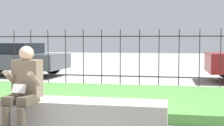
# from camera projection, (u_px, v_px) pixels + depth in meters

# --- Properties ---
(stone_bench) EXTENTS (2.42, 0.58, 0.50)m
(stone_bench) POSITION_uv_depth(u_px,v_px,m) (84.00, 119.00, 4.60)
(stone_bench) COLOR gray
(stone_bench) RESTS_ON ground_plane
(person_seated_reader) EXTENTS (0.42, 0.73, 1.30)m
(person_seated_reader) POSITION_uv_depth(u_px,v_px,m) (24.00, 87.00, 4.39)
(person_seated_reader) COLOR black
(person_seated_reader) RESTS_ON ground_plane
(grass_berm) EXTENTS (10.35, 3.23, 0.18)m
(grass_berm) POSITION_uv_depth(u_px,v_px,m) (104.00, 98.00, 6.91)
(grass_berm) COLOR #4C893D
(grass_berm) RESTS_ON ground_plane
(iron_fence) EXTENTS (8.35, 0.03, 1.70)m
(iron_fence) POSITION_uv_depth(u_px,v_px,m) (120.00, 57.00, 9.05)
(iron_fence) COLOR #232326
(iron_fence) RESTS_ON ground_plane
(car_parked_left) EXTENTS (4.27, 2.19, 1.28)m
(car_parked_left) POSITION_uv_depth(u_px,v_px,m) (12.00, 58.00, 12.19)
(car_parked_left) COLOR #4C5156
(car_parked_left) RESTS_ON ground_plane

